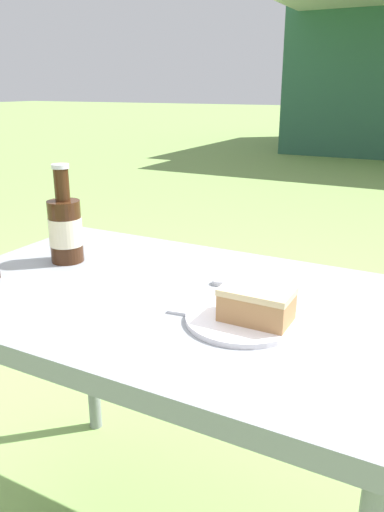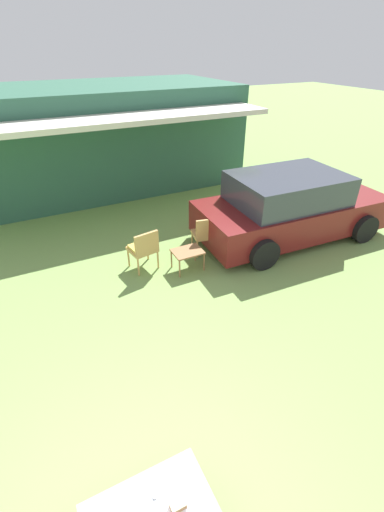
% 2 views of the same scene
% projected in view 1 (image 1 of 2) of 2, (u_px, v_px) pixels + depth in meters
% --- Properties ---
extents(patio_table, '(1.00, 0.64, 0.68)m').
position_uv_depth(patio_table, '(170.00, 322.00, 1.05)').
color(patio_table, gray).
rests_on(patio_table, ground_plane).
extents(cake_on_plate, '(0.21, 0.21, 0.07)m').
position_uv_depth(cake_on_plate, '(250.00, 311.00, 0.89)').
color(cake_on_plate, white).
rests_on(cake_on_plate, patio_table).
extents(cola_bottle_near, '(0.08, 0.08, 0.24)m').
position_uv_depth(cola_bottle_near, '(65.00, 228.00, 1.19)').
color(cola_bottle_near, '#381E0F').
rests_on(cola_bottle_near, patio_table).
extents(fork, '(0.17, 0.03, 0.01)m').
position_uv_depth(fork, '(212.00, 318.00, 0.91)').
color(fork, silver).
rests_on(fork, patio_table).
extents(loose_bottle_cap, '(0.03, 0.03, 0.01)m').
position_uv_depth(loose_bottle_cap, '(219.00, 282.00, 1.07)').
color(loose_bottle_cap, silver).
rests_on(loose_bottle_cap, patio_table).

